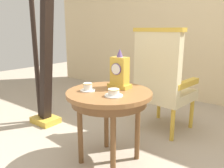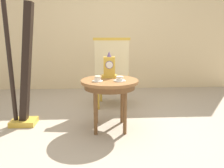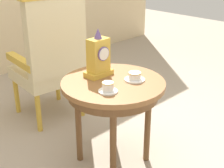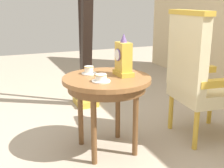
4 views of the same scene
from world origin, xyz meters
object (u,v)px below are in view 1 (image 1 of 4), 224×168
armchair (162,80)px  harp (43,66)px  side_table (109,100)px  teacup_right (114,93)px  mantel_clock (120,72)px  teacup_left (88,88)px

armchair → harp: harp is taller
side_table → harp: harp is taller
teacup_right → armchair: bearing=92.5°
side_table → teacup_right: (0.11, -0.09, 0.10)m
mantel_clock → harp: bearing=178.5°
side_table → mantel_clock: bearing=89.5°
teacup_right → harp: (-1.22, 0.26, 0.06)m
mantel_clock → harp: 1.11m
teacup_left → teacup_right: (0.26, 0.01, -0.00)m
teacup_left → mantel_clock: 0.30m
side_table → armchair: 0.83m
teacup_left → mantel_clock: mantel_clock is taller
teacup_left → teacup_right: 0.26m
mantel_clock → armchair: 0.71m
armchair → teacup_left: bearing=-103.4°
armchair → mantel_clock: bearing=-96.2°
side_table → teacup_left: teacup_left is taller
mantel_clock → armchair: (0.07, 0.68, -0.17)m
teacup_left → teacup_right: bearing=2.0°
teacup_right → harp: bearing=167.9°
teacup_left → armchair: armchair is taller
mantel_clock → armchair: size_ratio=0.29×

